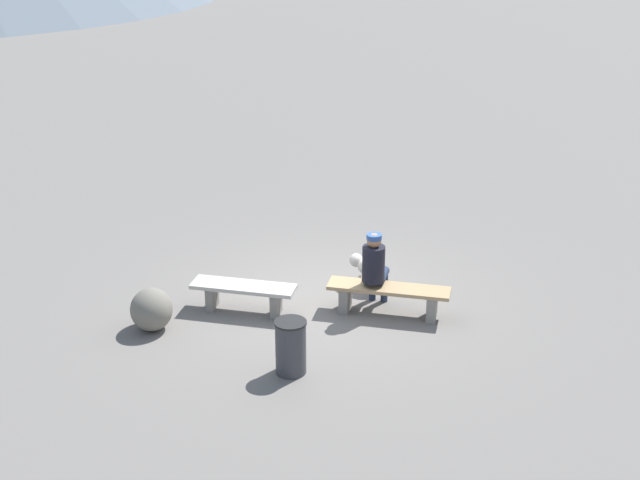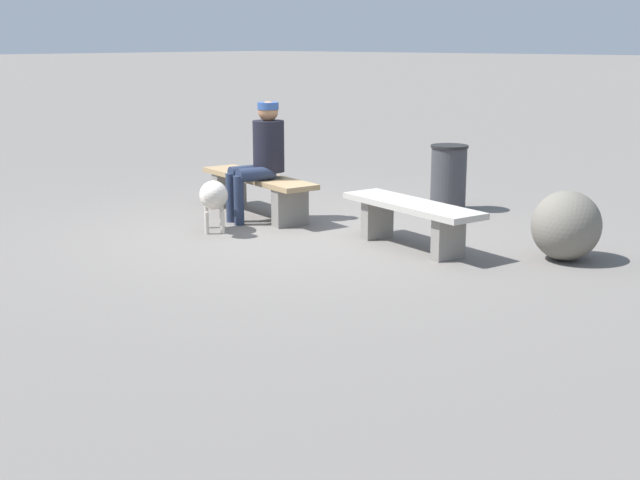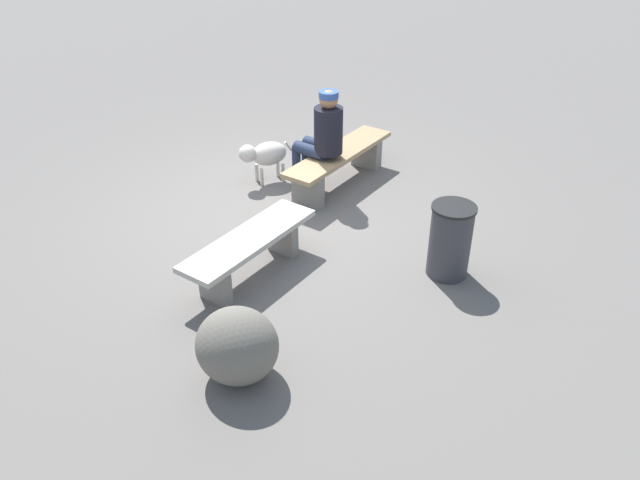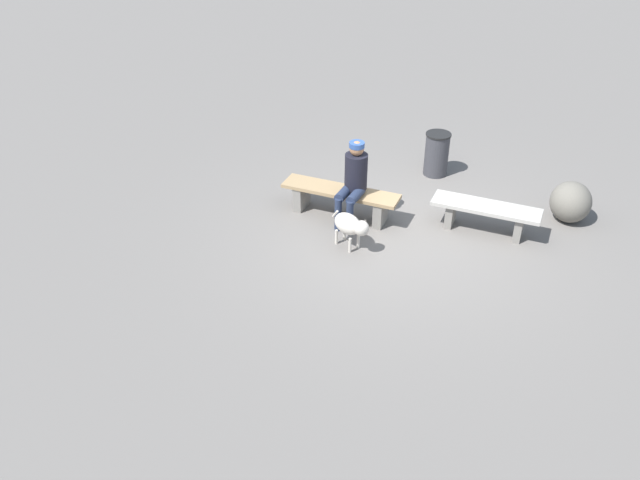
{
  "view_description": "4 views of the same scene",
  "coord_description": "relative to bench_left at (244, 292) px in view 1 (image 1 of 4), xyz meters",
  "views": [
    {
      "loc": [
        -0.24,
        -12.45,
        6.16
      ],
      "look_at": [
        -0.08,
        0.4,
        0.88
      ],
      "focal_mm": 48.97,
      "sensor_mm": 36.0,
      "label": 1
    },
    {
      "loc": [
        -5.86,
        6.22,
        1.97
      ],
      "look_at": [
        -1.39,
        1.13,
        0.36
      ],
      "focal_mm": 47.42,
      "sensor_mm": 36.0,
      "label": 2
    },
    {
      "loc": [
        -5.84,
        -2.9,
        3.65
      ],
      "look_at": [
        -1.26,
        -1.08,
        0.58
      ],
      "focal_mm": 35.02,
      "sensor_mm": 36.0,
      "label": 3
    },
    {
      "loc": [
        -0.2,
        8.56,
        5.36
      ],
      "look_at": [
        0.98,
        1.37,
        0.68
      ],
      "focal_mm": 37.15,
      "sensor_mm": 36.0,
      "label": 4
    }
  ],
  "objects": [
    {
      "name": "ground",
      "position": [
        1.27,
        0.34,
        -0.36
      ],
      "size": [
        210.0,
        210.0,
        0.06
      ],
      "primitive_type": "cube",
      "color": "slate"
    },
    {
      "name": "bench_left",
      "position": [
        0.0,
        0.0,
        0.0
      ],
      "size": [
        1.67,
        0.81,
        0.45
      ],
      "rotation": [
        0.0,
        0.0,
        -0.24
      ],
      "color": "gray",
      "rests_on": "ground"
    },
    {
      "name": "bench_right",
      "position": [
        2.22,
        -0.12,
        -0.01
      ],
      "size": [
        1.91,
        0.85,
        0.46
      ],
      "rotation": [
        0.0,
        0.0,
        -0.24
      ],
      "color": "gray",
      "rests_on": "ground"
    },
    {
      "name": "seated_person",
      "position": [
        2.01,
        0.02,
        0.44
      ],
      "size": [
        0.46,
        0.67,
        1.31
      ],
      "rotation": [
        0.0,
        0.0,
        -0.28
      ],
      "color": "black",
      "rests_on": "ground"
    },
    {
      "name": "dog",
      "position": [
        1.96,
        0.79,
        0.06
      ],
      "size": [
        0.61,
        0.57,
        0.55
      ],
      "rotation": [
        0.0,
        0.0,
        2.43
      ],
      "color": "beige",
      "rests_on": "ground"
    },
    {
      "name": "trash_bin",
      "position": [
        0.76,
        -1.83,
        0.06
      ],
      "size": [
        0.44,
        0.44,
        0.77
      ],
      "color": "#38383D",
      "rests_on": "ground"
    },
    {
      "name": "boulder",
      "position": [
        -1.32,
        -0.56,
        -0.01
      ],
      "size": [
        0.69,
        0.73,
        0.64
      ],
      "primitive_type": "ellipsoid",
      "rotation": [
        0.0,
        0.0,
        3.24
      ],
      "color": "#6B665B",
      "rests_on": "ground"
    }
  ]
}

